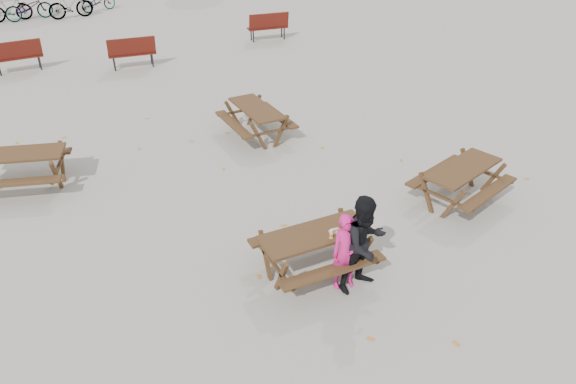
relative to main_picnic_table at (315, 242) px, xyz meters
name	(u,v)px	position (x,y,z in m)	size (l,w,h in m)	color
ground	(314,271)	(0.00, 0.00, -0.59)	(80.00, 80.00, 0.00)	gray
main_picnic_table	(315,242)	(0.00, 0.00, 0.00)	(1.80, 1.45, 0.78)	#3B2515
food_tray	(335,232)	(0.29, -0.13, 0.21)	(0.18, 0.11, 0.04)	white
bread_roll	(335,229)	(0.29, -0.13, 0.25)	(0.14, 0.06, 0.05)	tan
soda_bottle	(331,234)	(0.16, -0.23, 0.26)	(0.07, 0.07, 0.17)	silver
child	(346,252)	(0.26, -0.53, 0.08)	(0.48, 0.32, 1.33)	#DA1B79
adult	(365,244)	(0.51, -0.65, 0.24)	(0.80, 0.63, 1.65)	black
picnic_table_east	(461,184)	(3.65, 0.68, -0.20)	(1.78, 1.43, 0.76)	#3B2515
picnic_table_north	(20,170)	(-4.15, 5.09, -0.18)	(1.87, 1.51, 0.81)	#3B2515
picnic_table_far	(256,122)	(1.21, 5.23, -0.21)	(1.77, 1.42, 0.76)	#3B2515
park_bench_row	(97,50)	(-1.31, 12.44, -0.07)	(12.68, 1.81, 1.03)	#5C1A12
bicycle_row	(30,8)	(-2.77, 19.68, -0.09)	(7.17, 1.98, 1.08)	black
fallen_leaves	(278,194)	(0.50, 2.50, -0.58)	(11.00, 11.00, 0.01)	#B7762C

